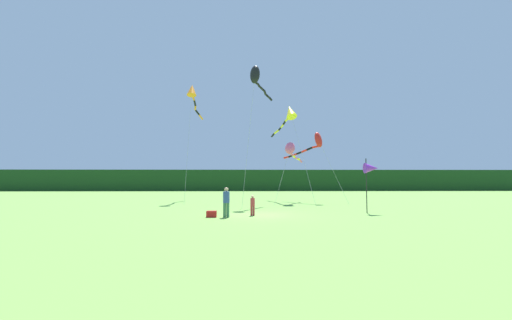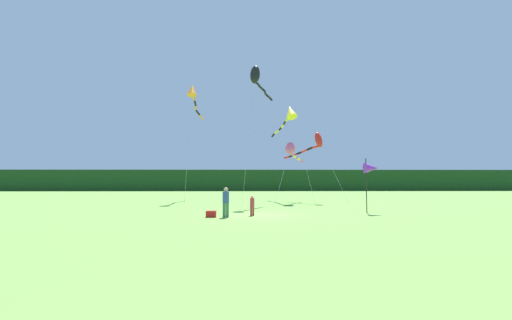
{
  "view_description": "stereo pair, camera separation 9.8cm",
  "coord_description": "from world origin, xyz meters",
  "px_view_note": "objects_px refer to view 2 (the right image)",
  "views": [
    {
      "loc": [
        -0.64,
        -20.31,
        2.18
      ],
      "look_at": [
        0.0,
        6.0,
        3.8
      ],
      "focal_mm": 22.72,
      "sensor_mm": 36.0,
      "label": 1
    },
    {
      "loc": [
        -0.55,
        -20.31,
        2.18
      ],
      "look_at": [
        0.0,
        6.0,
        3.8
      ],
      "focal_mm": 22.72,
      "sensor_mm": 36.0,
      "label": 2
    }
  ],
  "objects_px": {
    "person_child": "(252,204)",
    "kite_orange": "(193,93)",
    "cooler_box": "(211,214)",
    "kite_red": "(315,143)",
    "kite_black": "(256,77)",
    "kite_rainbow": "(291,149)",
    "person_adult": "(226,201)",
    "kite_yellow": "(289,114)",
    "banner_flag_pole": "(371,169)"
  },
  "relations": [
    {
      "from": "kite_red",
      "to": "kite_orange",
      "type": "bearing_deg",
      "value": 171.07
    },
    {
      "from": "kite_red",
      "to": "kite_yellow",
      "type": "distance_m",
      "value": 3.9
    },
    {
      "from": "cooler_box",
      "to": "kite_yellow",
      "type": "xyz_separation_m",
      "value": [
        6.23,
        12.96,
        8.63
      ]
    },
    {
      "from": "banner_flag_pole",
      "to": "kite_orange",
      "type": "relative_size",
      "value": 0.3
    },
    {
      "from": "banner_flag_pole",
      "to": "kite_red",
      "type": "bearing_deg",
      "value": 99.6
    },
    {
      "from": "kite_black",
      "to": "banner_flag_pole",
      "type": "bearing_deg",
      "value": -41.82
    },
    {
      "from": "person_child",
      "to": "kite_orange",
      "type": "height_order",
      "value": "kite_orange"
    },
    {
      "from": "person_child",
      "to": "banner_flag_pole",
      "type": "bearing_deg",
      "value": 9.74
    },
    {
      "from": "kite_rainbow",
      "to": "person_child",
      "type": "bearing_deg",
      "value": -109.27
    },
    {
      "from": "kite_red",
      "to": "kite_orange",
      "type": "xyz_separation_m",
      "value": [
        -12.24,
        1.92,
        5.35
      ]
    },
    {
      "from": "kite_red",
      "to": "kite_black",
      "type": "bearing_deg",
      "value": -149.82
    },
    {
      "from": "cooler_box",
      "to": "kite_yellow",
      "type": "bearing_deg",
      "value": 64.32
    },
    {
      "from": "banner_flag_pole",
      "to": "kite_rainbow",
      "type": "relative_size",
      "value": 0.6
    },
    {
      "from": "cooler_box",
      "to": "kite_red",
      "type": "relative_size",
      "value": 0.08
    },
    {
      "from": "person_child",
      "to": "kite_orange",
      "type": "distance_m",
      "value": 18.0
    },
    {
      "from": "person_adult",
      "to": "person_child",
      "type": "xyz_separation_m",
      "value": [
        1.55,
        0.89,
        -0.28
      ]
    },
    {
      "from": "person_adult",
      "to": "kite_black",
      "type": "height_order",
      "value": "kite_black"
    },
    {
      "from": "person_child",
      "to": "kite_black",
      "type": "bearing_deg",
      "value": 87.07
    },
    {
      "from": "banner_flag_pole",
      "to": "kite_black",
      "type": "relative_size",
      "value": 0.29
    },
    {
      "from": "cooler_box",
      "to": "kite_black",
      "type": "relative_size",
      "value": 0.05
    },
    {
      "from": "banner_flag_pole",
      "to": "kite_red",
      "type": "relative_size",
      "value": 0.52
    },
    {
      "from": "kite_black",
      "to": "kite_yellow",
      "type": "bearing_deg",
      "value": 50.21
    },
    {
      "from": "cooler_box",
      "to": "kite_orange",
      "type": "relative_size",
      "value": 0.05
    },
    {
      "from": "person_adult",
      "to": "banner_flag_pole",
      "type": "bearing_deg",
      "value": 13.4
    },
    {
      "from": "person_adult",
      "to": "person_child",
      "type": "distance_m",
      "value": 1.81
    },
    {
      "from": "cooler_box",
      "to": "kite_red",
      "type": "xyz_separation_m",
      "value": [
        8.6,
        12.23,
        5.62
      ]
    },
    {
      "from": "cooler_box",
      "to": "kite_yellow",
      "type": "relative_size",
      "value": 0.06
    },
    {
      "from": "person_child",
      "to": "kite_orange",
      "type": "xyz_separation_m",
      "value": [
        -6.05,
        13.34,
        10.47
      ]
    },
    {
      "from": "cooler_box",
      "to": "banner_flag_pole",
      "type": "height_order",
      "value": "banner_flag_pole"
    },
    {
      "from": "person_child",
      "to": "kite_orange",
      "type": "relative_size",
      "value": 0.1
    },
    {
      "from": "cooler_box",
      "to": "kite_black",
      "type": "distance_m",
      "value": 14.44
    },
    {
      "from": "kite_yellow",
      "to": "kite_orange",
      "type": "bearing_deg",
      "value": 173.13
    },
    {
      "from": "kite_orange",
      "to": "person_child",
      "type": "bearing_deg",
      "value": -65.6
    },
    {
      "from": "kite_rainbow",
      "to": "cooler_box",
      "type": "bearing_deg",
      "value": -117.97
    },
    {
      "from": "kite_black",
      "to": "kite_yellow",
      "type": "distance_m",
      "value": 5.85
    },
    {
      "from": "person_child",
      "to": "kite_black",
      "type": "height_order",
      "value": "kite_black"
    },
    {
      "from": "kite_black",
      "to": "kite_rainbow",
      "type": "height_order",
      "value": "kite_black"
    },
    {
      "from": "person_adult",
      "to": "cooler_box",
      "type": "xyz_separation_m",
      "value": [
        -0.86,
        0.08,
        -0.79
      ]
    },
    {
      "from": "person_adult",
      "to": "kite_yellow",
      "type": "distance_m",
      "value": 16.14
    },
    {
      "from": "person_child",
      "to": "kite_yellow",
      "type": "distance_m",
      "value": 15.1
    },
    {
      "from": "person_child",
      "to": "kite_red",
      "type": "distance_m",
      "value": 13.96
    },
    {
      "from": "person_adult",
      "to": "kite_red",
      "type": "bearing_deg",
      "value": 57.82
    },
    {
      "from": "kite_orange",
      "to": "kite_rainbow",
      "type": "distance_m",
      "value": 11.83
    },
    {
      "from": "banner_flag_pole",
      "to": "kite_black",
      "type": "height_order",
      "value": "kite_black"
    },
    {
      "from": "kite_rainbow",
      "to": "kite_yellow",
      "type": "bearing_deg",
      "value": 89.19
    },
    {
      "from": "person_child",
      "to": "kite_red",
      "type": "height_order",
      "value": "kite_red"
    },
    {
      "from": "person_child",
      "to": "cooler_box",
      "type": "height_order",
      "value": "person_child"
    },
    {
      "from": "person_adult",
      "to": "kite_black",
      "type": "xyz_separation_m",
      "value": [
        1.96,
        8.95,
        10.26
      ]
    },
    {
      "from": "kite_red",
      "to": "person_child",
      "type": "bearing_deg",
      "value": -118.49
    },
    {
      "from": "person_child",
      "to": "kite_black",
      "type": "xyz_separation_m",
      "value": [
        0.41,
        8.05,
        10.54
      ]
    }
  ]
}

